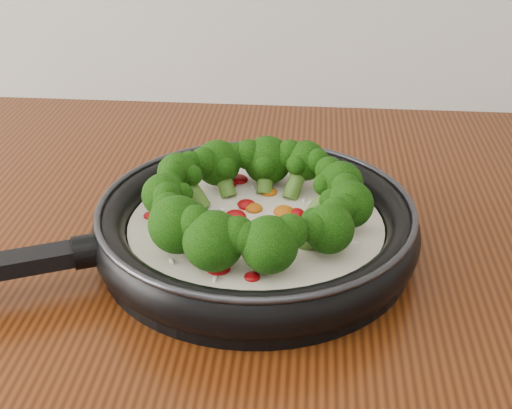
{
  "coord_description": "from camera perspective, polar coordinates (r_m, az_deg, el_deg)",
  "views": [
    {
      "loc": [
        0.06,
        0.55,
        1.25
      ],
      "look_at": [
        0.01,
        1.11,
        0.95
      ],
      "focal_mm": 49.2,
      "sensor_mm": 36.0,
      "label": 1
    }
  ],
  "objects": [
    {
      "name": "skillet",
      "position": [
        0.64,
        -0.28,
        -1.43
      ],
      "size": [
        0.49,
        0.39,
        0.09
      ],
      "color": "black",
      "rests_on": "counter"
    }
  ]
}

